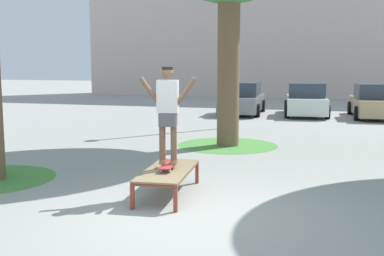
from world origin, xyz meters
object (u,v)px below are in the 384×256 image
(car_grey, at_px, (242,99))
(skate_box, at_px, (168,172))
(skater, at_px, (168,108))
(car_white, at_px, (306,100))
(skateboard, at_px, (168,165))
(light_post, at_px, (222,21))
(car_tan, at_px, (374,102))

(car_grey, bearing_deg, skate_box, -84.89)
(skater, distance_m, car_white, 14.55)
(skate_box, relative_size, skateboard, 2.39)
(car_white, bearing_deg, skater, -96.54)
(skateboard, height_order, car_white, car_white)
(skateboard, relative_size, car_white, 0.19)
(skateboard, xyz_separation_m, skater, (-0.00, 0.00, 0.99))
(skate_box, xyz_separation_m, skater, (-0.00, 0.03, 1.12))
(car_grey, relative_size, light_post, 0.73)
(light_post, bearing_deg, skater, -83.22)
(skater, xyz_separation_m, car_tan, (4.58, 14.26, -0.84))
(car_tan, bearing_deg, skate_box, -107.78)
(skater, xyz_separation_m, car_grey, (-1.28, 14.29, -0.84))
(car_white, height_order, light_post, light_post)
(skate_box, height_order, light_post, light_post)
(car_grey, relative_size, car_tan, 0.99)
(skater, relative_size, car_tan, 0.39)
(car_grey, bearing_deg, car_tan, -0.36)
(skater, distance_m, car_grey, 14.37)
(skateboard, relative_size, light_post, 0.14)
(car_grey, xyz_separation_m, car_white, (2.93, 0.14, 0.00))
(car_grey, bearing_deg, car_white, 2.76)
(car_grey, distance_m, car_white, 2.94)
(skate_box, xyz_separation_m, car_grey, (-1.28, 14.32, 0.28))
(skater, bearing_deg, car_grey, 95.11)
(skater, height_order, car_tan, skater)
(skate_box, bearing_deg, car_grey, 95.11)
(skater, distance_m, light_post, 9.22)
(car_grey, relative_size, car_white, 0.98)
(skateboard, xyz_separation_m, car_white, (1.65, 14.43, 0.15))
(skate_box, height_order, car_white, car_white)
(skateboard, relative_size, car_tan, 0.19)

